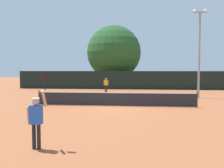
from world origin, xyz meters
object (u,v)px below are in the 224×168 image
Objects in this scene: tennis_ball at (135,100)px; parked_car_near at (76,80)px; player_serving at (36,115)px; large_tree at (114,53)px; light_pole at (199,48)px; player_receiving at (106,84)px; parked_car_far at (137,81)px; parked_car_mid at (111,81)px.

parked_car_near is (-9.58, 18.36, 0.74)m from tennis_ball.
tennis_ball is at bearing 76.12° from player_serving.
large_tree reaches higher than parked_car_near.
player_receiving is at bearing 152.51° from light_pole.
large_tree is 2.10× the size of parked_car_far.
light_pole is at bearing 59.35° from player_serving.
light_pole is 1.80× the size of parked_car_mid.
player_receiving is at bearing 90.63° from player_serving.
light_pole is at bearing 22.63° from tennis_ball.
parked_car_mid is (-9.44, 14.94, -3.68)m from light_pole.
large_tree reaches higher than light_pole.
light_pole is at bearing -66.26° from parked_car_far.
player_receiving is 7.73m from tennis_ball.
parked_car_near is (-6.40, 2.65, -4.27)m from large_tree.
player_receiving is 10.34m from parked_car_mid.
parked_car_near is 1.01× the size of parked_car_far.
large_tree reaches higher than parked_car_mid.
parked_car_near is at bearing 170.22° from parked_car_far.
tennis_ball is 16.28m from parked_car_far.
parked_car_near is (-15.20, 16.02, -3.68)m from light_pole.
parked_car_far is at bearing -15.58° from parked_car_near.
large_tree is (0.07, 8.76, 4.09)m from player_receiving.
light_pole reaches higher than tennis_ball.
parked_car_near and parked_car_far have the same top height.
parked_car_near is at bearing -60.95° from player_receiving.
large_tree is (-0.15, 27.97, 3.97)m from player_serving.
parked_car_far reaches higher than player_receiving.
parked_car_mid is (-0.79, 29.54, -0.30)m from player_serving.
parked_car_far is (9.76, -2.11, 0.00)m from parked_car_near.
player_receiving is (-0.21, 19.21, -0.12)m from player_serving.
player_serving is 36.30× the size of tennis_ball.
light_pole is (8.86, -4.61, 3.50)m from player_receiving.
tennis_ball is at bearing -65.87° from parked_car_near.
player_receiving is 13.05m from parked_car_near.
parked_car_mid reaches higher than tennis_ball.
player_receiving is at bearing -64.36° from parked_car_near.
parked_car_mid reaches higher than player_receiving.
light_pole is at bearing -56.66° from large_tree.
parked_car_mid is at bearing 112.18° from large_tree.
tennis_ball is 0.02× the size of parked_car_mid.
player_serving is 0.32× the size of light_pole.
parked_car_mid is (-3.81, 17.28, 0.74)m from tennis_ball.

